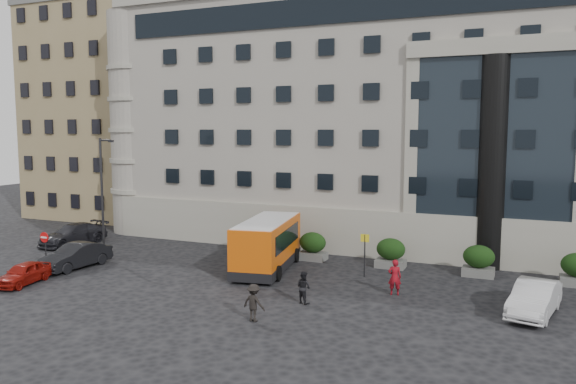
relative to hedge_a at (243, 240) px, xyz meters
name	(u,v)px	position (x,y,z in m)	size (l,w,h in m)	color
ground	(241,288)	(4.00, -7.80, -0.93)	(120.00, 120.00, 0.00)	black
civic_building	(427,124)	(10.00, 14.20, 8.07)	(44.00, 24.00, 18.00)	gray
entrance_column	(492,163)	(16.00, 2.50, 5.57)	(1.80, 1.80, 13.00)	black
apartment_near	(124,115)	(-20.00, 12.20, 9.07)	(14.00, 14.00, 20.00)	#8B7851
apartment_far	(195,111)	(-23.00, 30.20, 10.07)	(13.00, 13.00, 22.00)	brown
hedge_a	(243,240)	(0.00, 0.00, 0.00)	(1.80, 1.26, 1.84)	#5E5E5B
hedge_b	(313,246)	(5.20, 0.00, 0.00)	(1.80, 1.26, 1.84)	#5E5E5B
hedge_c	(391,253)	(10.40, 0.00, 0.00)	(1.80, 1.26, 1.84)	#5E5E5B
hedge_d	(479,261)	(15.60, 0.00, 0.00)	(1.80, 1.26, 1.84)	#5E5E5B
street_lamp	(103,193)	(-7.94, -4.80, 3.44)	(1.16, 0.18, 8.00)	#262628
bus_stop_sign	(365,248)	(9.50, -2.80, 0.80)	(0.50, 0.08, 2.52)	#262628
no_entry_sign	(45,243)	(-9.00, -8.84, 0.72)	(0.64, 0.16, 2.32)	#262628
minibus	(267,242)	(3.59, -3.56, 0.77)	(3.80, 7.74, 3.09)	#D25109
red_truck	(146,211)	(-13.54, 6.93, 0.34)	(2.64, 4.83, 2.48)	maroon
parked_car_a	(23,273)	(-7.50, -11.82, -0.32)	(1.44, 3.58, 1.22)	maroon
parked_car_b	(76,256)	(-7.50, -7.87, -0.17)	(1.61, 4.63, 1.52)	black
parked_car_c	(73,234)	(-13.00, -2.45, -0.16)	(2.15, 5.28, 1.53)	black
parked_car_d	(206,219)	(-7.97, 8.20, -0.29)	(2.11, 4.58, 1.27)	black
white_taxi	(534,298)	(18.57, -6.22, -0.15)	(1.66, 4.76, 1.57)	silver
pedestrian_a	(395,277)	(11.91, -5.65, 0.01)	(0.69, 0.45, 1.88)	maroon
pedestrian_b	(304,287)	(8.08, -8.83, -0.13)	(0.78, 0.61, 1.61)	black
pedestrian_c	(254,303)	(7.00, -12.15, -0.08)	(1.10, 0.63, 1.70)	black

